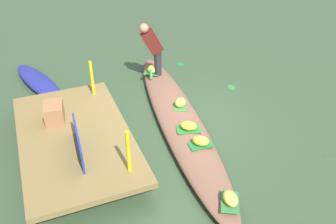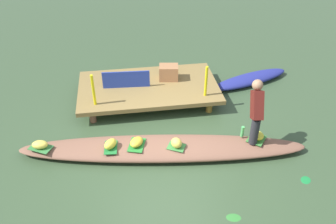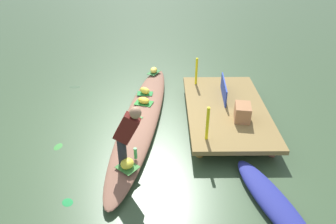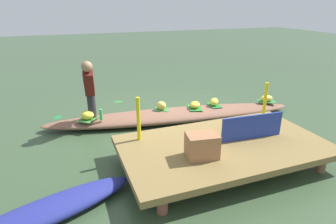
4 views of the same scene
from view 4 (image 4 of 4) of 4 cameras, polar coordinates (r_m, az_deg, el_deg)
canal_water at (r=6.22m, az=1.17°, el=-1.66°), size 40.00×40.00×0.00m
dock_platform at (r=4.54m, az=11.17°, el=-6.86°), size 3.20×1.80×0.36m
vendor_boat at (r=6.17m, az=1.18°, el=-0.66°), size 5.53×1.48×0.23m
moored_boat at (r=3.82m, az=-23.38°, el=-17.97°), size 2.23×1.14×0.21m
leaf_mat_0 at (r=6.16m, az=-1.35°, el=0.51°), size 0.40×0.36×0.01m
banana_bunch_0 at (r=6.13m, az=-1.35°, el=1.31°), size 0.27×0.29×0.19m
leaf_mat_1 at (r=6.29m, az=5.42°, el=0.86°), size 0.39×0.48×0.01m
banana_bunch_1 at (r=6.27m, az=5.44°, el=1.46°), size 0.35×0.37×0.14m
leaf_mat_2 at (r=6.51m, az=9.26°, el=1.37°), size 0.26×0.41×0.01m
banana_bunch_2 at (r=6.48m, az=9.30°, el=2.06°), size 0.32×0.33×0.17m
leaf_mat_3 at (r=5.88m, az=-15.87°, el=-1.39°), size 0.46×0.47×0.01m
banana_bunch_3 at (r=5.85m, az=-15.95°, el=-0.65°), size 0.33×0.32×0.16m
leaf_mat_4 at (r=7.08m, az=19.19°, el=2.07°), size 0.48×0.42×0.01m
banana_bunch_4 at (r=7.06m, az=19.26°, el=2.63°), size 0.32×0.23×0.15m
vendor_person at (r=5.64m, az=-15.58°, el=5.05°), size 0.24×0.52×1.20m
water_bottle at (r=5.74m, az=-13.36°, el=-0.52°), size 0.06×0.06×0.23m
market_banner at (r=4.70m, az=16.61°, el=-2.92°), size 1.07×0.10×0.40m
railing_post_west at (r=5.50m, az=18.96°, el=2.03°), size 0.06×0.06×0.71m
railing_post_east at (r=4.43m, az=-5.96°, el=-1.42°), size 0.06×0.06×0.71m
produce_crate at (r=4.03m, az=6.89°, el=-6.73°), size 0.48×0.38×0.35m
drifting_plant_0 at (r=6.84m, az=-21.44°, el=-0.97°), size 0.26×0.26×0.01m
drifting_plant_1 at (r=7.50m, az=-10.03°, el=2.10°), size 0.27×0.20×0.01m
drifting_plant_2 at (r=8.66m, az=7.49°, el=4.83°), size 0.18×0.32×0.01m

